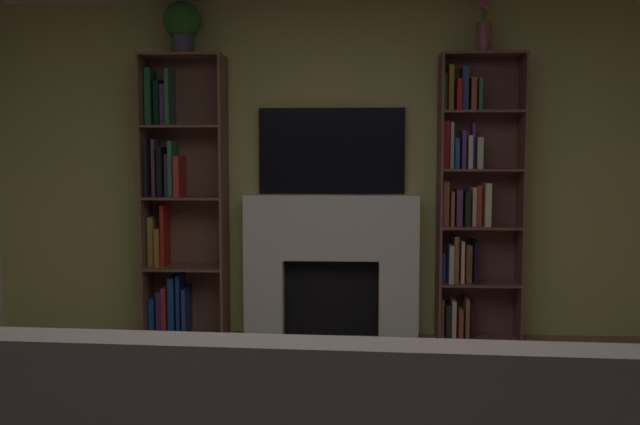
{
  "coord_description": "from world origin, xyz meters",
  "views": [
    {
      "loc": [
        0.18,
        -2.44,
        1.41
      ],
      "look_at": [
        0.0,
        1.2,
        1.1
      ],
      "focal_mm": 40.0,
      "sensor_mm": 36.0,
      "label": 1
    }
  ],
  "objects_px": {
    "tv": "(332,151)",
    "potted_plant": "(182,24)",
    "fireplace": "(331,262)",
    "bookshelf_right": "(470,202)",
    "vase_with_flowers": "(484,31)",
    "bookshelf_left": "(177,205)"
  },
  "relations": [
    {
      "from": "tv",
      "to": "potted_plant",
      "type": "bearing_deg",
      "value": -173.79
    },
    {
      "from": "fireplace",
      "to": "bookshelf_right",
      "type": "height_order",
      "value": "bookshelf_right"
    },
    {
      "from": "tv",
      "to": "vase_with_flowers",
      "type": "xyz_separation_m",
      "value": [
        1.1,
        -0.12,
        0.86
      ]
    },
    {
      "from": "fireplace",
      "to": "potted_plant",
      "type": "relative_size",
      "value": 3.61
    },
    {
      "from": "tv",
      "to": "bookshelf_right",
      "type": "height_order",
      "value": "bookshelf_right"
    },
    {
      "from": "tv",
      "to": "vase_with_flowers",
      "type": "relative_size",
      "value": 2.81
    },
    {
      "from": "bookshelf_right",
      "to": "potted_plant",
      "type": "height_order",
      "value": "potted_plant"
    },
    {
      "from": "tv",
      "to": "bookshelf_left",
      "type": "xyz_separation_m",
      "value": [
        -1.17,
        -0.08,
        -0.41
      ]
    },
    {
      "from": "potted_plant",
      "to": "vase_with_flowers",
      "type": "distance_m",
      "value": 2.21
    },
    {
      "from": "bookshelf_right",
      "to": "vase_with_flowers",
      "type": "height_order",
      "value": "vase_with_flowers"
    },
    {
      "from": "tv",
      "to": "bookshelf_right",
      "type": "relative_size",
      "value": 0.52
    },
    {
      "from": "fireplace",
      "to": "potted_plant",
      "type": "xyz_separation_m",
      "value": [
        -1.1,
        -0.03,
        1.77
      ]
    },
    {
      "from": "potted_plant",
      "to": "vase_with_flowers",
      "type": "bearing_deg",
      "value": -0.01
    },
    {
      "from": "bookshelf_right",
      "to": "potted_plant",
      "type": "xyz_separation_m",
      "value": [
        -2.14,
        -0.05,
        1.31
      ]
    },
    {
      "from": "tv",
      "to": "bookshelf_left",
      "type": "height_order",
      "value": "bookshelf_left"
    },
    {
      "from": "fireplace",
      "to": "bookshelf_left",
      "type": "xyz_separation_m",
      "value": [
        -1.17,
        0.01,
        0.43
      ]
    },
    {
      "from": "bookshelf_left",
      "to": "potted_plant",
      "type": "relative_size",
      "value": 5.44
    },
    {
      "from": "bookshelf_left",
      "to": "bookshelf_right",
      "type": "xyz_separation_m",
      "value": [
        2.21,
        0.01,
        0.03
      ]
    },
    {
      "from": "fireplace",
      "to": "vase_with_flowers",
      "type": "height_order",
      "value": "vase_with_flowers"
    },
    {
      "from": "tv",
      "to": "potted_plant",
      "type": "xyz_separation_m",
      "value": [
        -1.1,
        -0.12,
        0.93
      ]
    },
    {
      "from": "vase_with_flowers",
      "to": "bookshelf_right",
      "type": "bearing_deg",
      "value": 143.46
    },
    {
      "from": "tv",
      "to": "potted_plant",
      "type": "distance_m",
      "value": 1.45
    }
  ]
}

